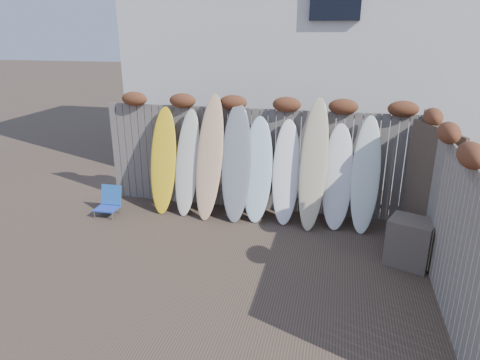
% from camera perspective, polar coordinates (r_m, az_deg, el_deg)
% --- Properties ---
extents(ground, '(80.00, 80.00, 0.00)m').
position_cam_1_polar(ground, '(6.53, -2.44, -11.75)').
color(ground, '#493A2D').
extents(back_fence, '(6.05, 0.28, 2.24)m').
position_cam_1_polar(back_fence, '(8.21, 2.30, 3.87)').
color(back_fence, slate).
rests_on(back_fence, ground).
extents(right_fence, '(0.28, 4.40, 2.24)m').
position_cam_1_polar(right_fence, '(6.23, 25.74, -3.65)').
color(right_fence, slate).
rests_on(right_fence, ground).
extents(house, '(8.50, 5.50, 6.33)m').
position_cam_1_polar(house, '(11.93, 8.59, 18.33)').
color(house, silver).
rests_on(house, ground).
extents(beach_chair, '(0.42, 0.44, 0.55)m').
position_cam_1_polar(beach_chair, '(8.61, -17.05, -2.76)').
color(beach_chair, '#2442B6').
rests_on(beach_chair, ground).
extents(wooden_crate, '(0.76, 0.70, 0.72)m').
position_cam_1_polar(wooden_crate, '(6.98, 21.69, -7.69)').
color(wooden_crate, brown).
rests_on(wooden_crate, ground).
extents(lattice_panel, '(0.53, 1.28, 2.02)m').
position_cam_1_polar(lattice_panel, '(7.24, 23.91, -1.42)').
color(lattice_panel, '#352820').
rests_on(lattice_panel, ground).
extents(surfboard_0, '(0.56, 0.75, 2.00)m').
position_cam_1_polar(surfboard_0, '(8.38, -10.18, 2.59)').
color(surfboard_0, yellow).
rests_on(surfboard_0, ground).
extents(surfboard_1, '(0.50, 0.72, 1.98)m').
position_cam_1_polar(surfboard_1, '(8.21, -7.03, 2.31)').
color(surfboard_1, beige).
rests_on(surfboard_1, ground).
extents(surfboard_2, '(0.56, 0.83, 2.27)m').
position_cam_1_polar(surfboard_2, '(7.98, -4.08, 3.02)').
color(surfboard_2, '#E1B96F').
rests_on(surfboard_2, ground).
extents(surfboard_3, '(0.62, 0.80, 2.13)m').
position_cam_1_polar(surfboard_3, '(7.88, -0.51, 2.32)').
color(surfboard_3, slate).
rests_on(surfboard_3, ground).
extents(surfboard_4, '(0.58, 0.70, 1.90)m').
position_cam_1_polar(surfboard_4, '(7.88, 2.34, 1.40)').
color(surfboard_4, silver).
rests_on(surfboard_4, ground).
extents(surfboard_5, '(0.52, 0.68, 1.86)m').
position_cam_1_polar(surfboard_5, '(7.83, 6.15, 1.05)').
color(surfboard_5, white).
rests_on(surfboard_5, ground).
extents(surfboard_6, '(0.53, 0.83, 2.27)m').
position_cam_1_polar(surfboard_6, '(7.65, 9.78, 2.05)').
color(surfboard_6, beige).
rests_on(surfboard_6, ground).
extents(surfboard_7, '(0.54, 0.66, 1.83)m').
position_cam_1_polar(surfboard_7, '(7.77, 12.88, 0.41)').
color(surfboard_7, white).
rests_on(surfboard_7, ground).
extents(surfboard_8, '(0.51, 0.73, 1.99)m').
position_cam_1_polar(surfboard_8, '(7.74, 16.42, 0.65)').
color(surfboard_8, white).
rests_on(surfboard_8, ground).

